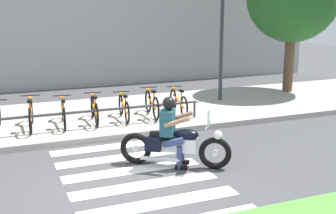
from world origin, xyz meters
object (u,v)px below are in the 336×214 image
at_px(bicycle_1, 31,115).
at_px(bicycle_5, 152,104).
at_px(motorcycle, 175,144).
at_px(street_lamp, 222,24).
at_px(bicycle_4, 124,107).
at_px(bicycle_6, 178,102).
at_px(bike_rack, 99,111).
at_px(rider, 172,127).
at_px(bicycle_2, 64,113).
at_px(bicycle_3, 94,110).

relative_size(bicycle_1, bicycle_5, 1.07).
distance_m(motorcycle, street_lamp, 6.35).
relative_size(bicycle_4, bicycle_6, 0.93).
distance_m(bicycle_4, bicycle_6, 1.64).
height_order(bicycle_5, bicycle_6, bicycle_5).
bearing_deg(bicycle_4, bike_rack, -145.90).
bearing_deg(bicycle_5, bicycle_4, 179.90).
bearing_deg(motorcycle, bicycle_5, 77.57).
relative_size(bicycle_5, bike_rack, 0.29).
relative_size(rider, bicycle_4, 0.92).
bearing_deg(rider, bike_rack, 105.56).
bearing_deg(street_lamp, motorcycle, -127.54).
xyz_separation_m(bike_rack, street_lamp, (4.50, 1.79, 2.06)).
relative_size(rider, bicycle_2, 0.86).
xyz_separation_m(rider, bicycle_1, (-2.44, 3.45, -0.32)).
bearing_deg(bicycle_2, bicycle_6, -0.01).
relative_size(rider, bicycle_3, 0.89).
bearing_deg(motorcycle, bicycle_4, 90.80).
bearing_deg(bicycle_4, bicycle_2, 179.99).
xyz_separation_m(bicycle_1, bicycle_4, (2.46, 0.00, -0.03)).
bearing_deg(bicycle_1, bicycle_6, 0.01).
height_order(rider, street_lamp, street_lamp).
distance_m(motorcycle, bike_rack, 3.07).
bearing_deg(motorcycle, street_lamp, 52.46).
height_order(motorcycle, bicycle_5, motorcycle).
bearing_deg(bicycle_4, bicycle_6, -0.01).
distance_m(motorcycle, rider, 0.38).
distance_m(bicycle_1, bicycle_5, 3.28).
bearing_deg(bicycle_2, bicycle_4, -0.01).
height_order(bicycle_1, bicycle_5, bicycle_1).
bearing_deg(bicycle_5, bike_rack, -161.33).
bearing_deg(bicycle_1, bike_rack, -18.69).
height_order(motorcycle, rider, rider).
bearing_deg(street_lamp, bicycle_4, -161.46).
relative_size(bicycle_6, bike_rack, 0.31).
bearing_deg(street_lamp, bicycle_3, -164.66).
bearing_deg(bicycle_6, bicycle_1, -179.99).
bearing_deg(street_lamp, bicycle_1, -168.62).
height_order(rider, bicycle_1, rider).
relative_size(motorcycle, bike_rack, 0.36).
bearing_deg(rider, street_lamp, 51.72).
distance_m(bicycle_1, bicycle_4, 2.46).
relative_size(bicycle_2, bicycle_3, 1.04).
height_order(bicycle_2, bicycle_4, bicycle_2).
bearing_deg(bicycle_3, bicycle_6, 0.01).
height_order(bicycle_4, bike_rack, bicycle_4).
xyz_separation_m(bicycle_5, bicycle_6, (0.82, 0.00, -0.02)).
xyz_separation_m(bicycle_2, bike_rack, (0.82, -0.56, 0.09)).
bearing_deg(bicycle_5, bicycle_3, 179.97).
bearing_deg(bicycle_5, bicycle_6, 0.08).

